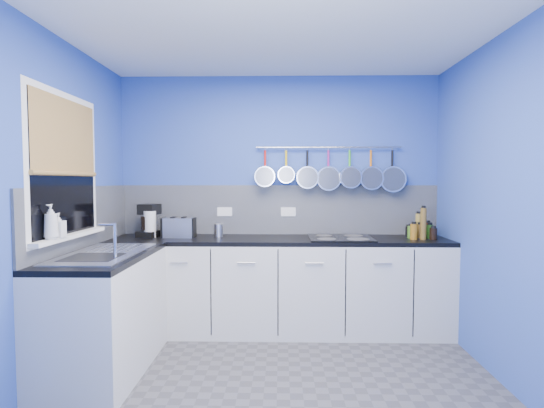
{
  "coord_description": "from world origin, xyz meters",
  "views": [
    {
      "loc": [
        0.03,
        -2.77,
        1.45
      ],
      "look_at": [
        -0.05,
        0.75,
        1.25
      ],
      "focal_mm": 27.63,
      "sensor_mm": 36.0,
      "label": 1
    }
  ],
  "objects_px": {
    "soap_bottle_a": "(51,222)",
    "soap_bottle_b": "(58,225)",
    "toaster": "(179,228)",
    "coffee_maker": "(149,221)",
    "canister": "(219,230)",
    "paper_towel": "(150,224)",
    "hob": "(340,238)"
  },
  "relations": [
    {
      "from": "soap_bottle_a",
      "to": "soap_bottle_b",
      "type": "distance_m",
      "value": 0.1
    },
    {
      "from": "soap_bottle_a",
      "to": "toaster",
      "type": "xyz_separation_m",
      "value": [
        0.57,
        1.22,
        -0.18
      ]
    },
    {
      "from": "coffee_maker",
      "to": "canister",
      "type": "relative_size",
      "value": 2.57
    },
    {
      "from": "paper_towel",
      "to": "hob",
      "type": "height_order",
      "value": "paper_towel"
    },
    {
      "from": "canister",
      "to": "soap_bottle_b",
      "type": "bearing_deg",
      "value": -128.99
    },
    {
      "from": "soap_bottle_a",
      "to": "hob",
      "type": "bearing_deg",
      "value": 28.79
    },
    {
      "from": "paper_towel",
      "to": "canister",
      "type": "xyz_separation_m",
      "value": [
        0.65,
        0.07,
        -0.07
      ]
    },
    {
      "from": "toaster",
      "to": "canister",
      "type": "xyz_separation_m",
      "value": [
        0.38,
        0.04,
        -0.03
      ]
    },
    {
      "from": "soap_bottle_a",
      "to": "paper_towel",
      "type": "bearing_deg",
      "value": 76.05
    },
    {
      "from": "soap_bottle_b",
      "to": "coffee_maker",
      "type": "bearing_deg",
      "value": 76.58
    },
    {
      "from": "soap_bottle_a",
      "to": "paper_towel",
      "type": "height_order",
      "value": "soap_bottle_a"
    },
    {
      "from": "soap_bottle_a",
      "to": "soap_bottle_b",
      "type": "height_order",
      "value": "soap_bottle_a"
    },
    {
      "from": "coffee_maker",
      "to": "hob",
      "type": "distance_m",
      "value": 1.85
    },
    {
      "from": "paper_towel",
      "to": "toaster",
      "type": "bearing_deg",
      "value": 6.62
    },
    {
      "from": "soap_bottle_b",
      "to": "canister",
      "type": "height_order",
      "value": "soap_bottle_b"
    },
    {
      "from": "toaster",
      "to": "coffee_maker",
      "type": "bearing_deg",
      "value": 178.66
    },
    {
      "from": "soap_bottle_a",
      "to": "toaster",
      "type": "distance_m",
      "value": 1.36
    },
    {
      "from": "paper_towel",
      "to": "toaster",
      "type": "relative_size",
      "value": 0.88
    },
    {
      "from": "toaster",
      "to": "soap_bottle_b",
      "type": "bearing_deg",
      "value": -115.73
    },
    {
      "from": "toaster",
      "to": "canister",
      "type": "relative_size",
      "value": 2.36
    },
    {
      "from": "soap_bottle_b",
      "to": "canister",
      "type": "bearing_deg",
      "value": 51.01
    },
    {
      "from": "canister",
      "to": "hob",
      "type": "height_order",
      "value": "canister"
    },
    {
      "from": "canister",
      "to": "hob",
      "type": "distance_m",
      "value": 1.18
    },
    {
      "from": "soap_bottle_a",
      "to": "toaster",
      "type": "bearing_deg",
      "value": 65.18
    },
    {
      "from": "toaster",
      "to": "canister",
      "type": "height_order",
      "value": "toaster"
    },
    {
      "from": "soap_bottle_b",
      "to": "toaster",
      "type": "distance_m",
      "value": 1.27
    },
    {
      "from": "coffee_maker",
      "to": "hob",
      "type": "height_order",
      "value": "coffee_maker"
    },
    {
      "from": "soap_bottle_a",
      "to": "toaster",
      "type": "relative_size",
      "value": 0.82
    },
    {
      "from": "paper_towel",
      "to": "coffee_maker",
      "type": "bearing_deg",
      "value": 119.17
    },
    {
      "from": "soap_bottle_b",
      "to": "coffee_maker",
      "type": "relative_size",
      "value": 0.54
    },
    {
      "from": "toaster",
      "to": "soap_bottle_a",
      "type": "bearing_deg",
      "value": -113.93
    },
    {
      "from": "soap_bottle_a",
      "to": "coffee_maker",
      "type": "height_order",
      "value": "soap_bottle_a"
    }
  ]
}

